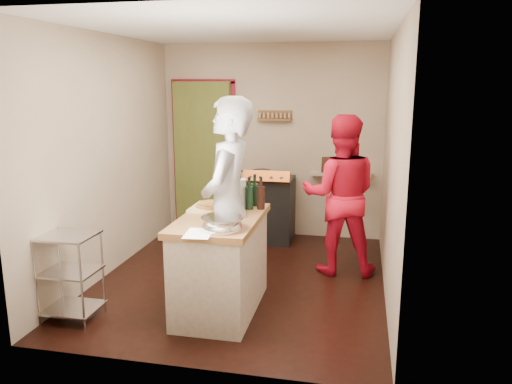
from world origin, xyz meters
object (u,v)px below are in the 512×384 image
wire_shelving (70,272)px  person_red (340,195)px  person_stripe (228,207)px  stove (270,208)px  island (221,261)px

wire_shelving → person_red: bearing=36.3°
person_stripe → person_red: person_stripe is taller
person_stripe → stove: bearing=-179.3°
island → person_stripe: bearing=31.2°
person_stripe → person_red: bearing=141.8°
stove → island: bearing=-91.6°
person_stripe → island: bearing=-58.0°
island → person_stripe: person_stripe is taller
stove → island: size_ratio=0.78×
person_stripe → person_red: (0.96, 1.18, -0.11)m
stove → person_stripe: bearing=-90.1°
island → person_red: person_red is taller
island → person_stripe: (0.06, 0.04, 0.51)m
wire_shelving → person_stripe: bearing=20.4°
stove → person_red: 1.41m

